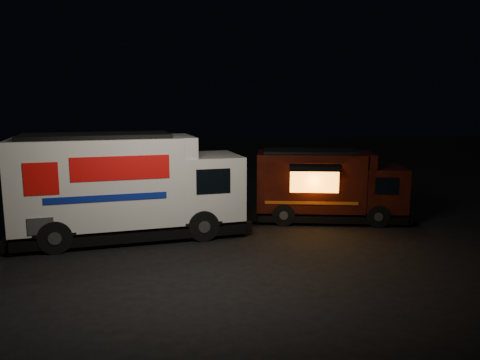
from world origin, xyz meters
name	(u,v)px	position (x,y,z in m)	size (l,w,h in m)	color
ground	(200,242)	(0.00, 0.00, 0.00)	(80.00, 80.00, 0.00)	black
white_truck	(131,186)	(-2.12, 1.05, 1.71)	(7.53, 2.57, 3.41)	silver
red_truck	(330,185)	(5.06, 1.84, 1.32)	(5.68, 2.09, 2.64)	#37100A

